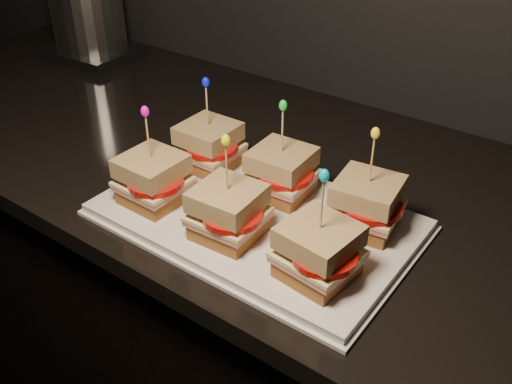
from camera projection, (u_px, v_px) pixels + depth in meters
The scene contains 48 objects.
granite_slab at pixel (431, 234), 0.87m from camera, with size 2.61×0.68×0.03m, color black.
platter at pixel (256, 217), 0.86m from camera, with size 0.46×0.28×0.02m, color silver.
platter_rim at pixel (256, 221), 0.87m from camera, with size 0.47×0.30×0.01m, color silver.
sandwich_0_bread_bot at pixel (210, 159), 0.97m from camera, with size 0.09×0.09×0.02m, color #5B3416.
sandwich_0_ham at pixel (209, 151), 0.96m from camera, with size 0.09×0.09×0.01m, color #C86E64.
sandwich_0_cheese at pixel (209, 148), 0.96m from camera, with size 0.10×0.09×0.01m, color beige.
sandwich_0_tomato at pixel (212, 147), 0.94m from camera, with size 0.09×0.09×0.01m, color #B30F0A.
sandwich_0_bread_top at pixel (208, 133), 0.94m from camera, with size 0.09×0.09×0.03m, color brown.
sandwich_0_pick at pixel (207, 108), 0.92m from camera, with size 0.00×0.00×0.09m, color tan.
sandwich_0_frill at pixel (206, 82), 0.89m from camera, with size 0.01×0.01×0.02m, color #0B13DD.
sandwich_1_bread_bot at pixel (281, 187), 0.90m from camera, with size 0.09×0.09×0.02m, color #5B3416.
sandwich_1_ham at pixel (281, 178), 0.89m from camera, with size 0.09×0.09×0.01m, color #C86E64.
sandwich_1_cheese at pixel (281, 174), 0.88m from camera, with size 0.10×0.09×0.01m, color beige.
sandwich_1_tomato at pixel (286, 174), 0.87m from camera, with size 0.09×0.09×0.01m, color #B30F0A.
sandwich_1_bread_top at pixel (282, 159), 0.87m from camera, with size 0.09×0.09×0.03m, color brown.
sandwich_1_pick at pixel (282, 133), 0.84m from camera, with size 0.00×0.00×0.09m, color tan.
sandwich_1_frill at pixel (283, 105), 0.82m from camera, with size 0.01×0.01×0.02m, color green.
sandwich_2_bread_bot at pixel (364, 219), 0.82m from camera, with size 0.09×0.09×0.02m, color #5B3416.
sandwich_2_ham at pixel (365, 210), 0.82m from camera, with size 0.09×0.09×0.01m, color #C86E64.
sandwich_2_cheese at pixel (366, 206), 0.81m from camera, with size 0.10×0.09×0.01m, color beige.
sandwich_2_tomato at pixel (372, 207), 0.80m from camera, with size 0.09×0.09×0.01m, color #B30F0A.
sandwich_2_bread_top at pixel (368, 190), 0.80m from camera, with size 0.09×0.09×0.03m, color brown.
sandwich_2_pick at pixel (372, 163), 0.77m from camera, with size 0.00×0.00×0.09m, color tan.
sandwich_2_frill at pixel (375, 133), 0.75m from camera, with size 0.01×0.01×0.02m, color yellow.
sandwich_3_bread_bot at pixel (155, 194), 0.88m from camera, with size 0.09×0.09×0.02m, color #5B3416.
sandwich_3_ham at pixel (154, 185), 0.87m from camera, with size 0.09×0.09×0.01m, color #C86E64.
sandwich_3_cheese at pixel (153, 181), 0.87m from camera, with size 0.10×0.09×0.01m, color beige.
sandwich_3_tomato at pixel (155, 181), 0.85m from camera, with size 0.09×0.09×0.01m, color #B30F0A.
sandwich_3_bread_top at pixel (151, 166), 0.85m from camera, with size 0.09×0.09×0.03m, color brown.
sandwich_3_pick at pixel (148, 140), 0.83m from camera, with size 0.00×0.00×0.09m, color tan.
sandwich_3_frill at pixel (145, 111), 0.80m from camera, with size 0.01×0.01×0.02m, color #C40FAA.
sandwich_4_bread_bot at pixel (229, 227), 0.81m from camera, with size 0.09×0.09×0.02m, color #5B3416.
sandwich_4_ham at pixel (228, 218), 0.80m from camera, with size 0.09×0.09×0.01m, color #C86E64.
sandwich_4_cheese at pixel (228, 214), 0.79m from camera, with size 0.10×0.09×0.01m, color beige.
sandwich_4_tomato at pixel (232, 215), 0.78m from camera, with size 0.09×0.09×0.01m, color #B30F0A.
sandwich_4_bread_top at pixel (228, 198), 0.78m from camera, with size 0.09×0.09×0.03m, color brown.
sandwich_4_pick at pixel (227, 170), 0.76m from camera, with size 0.00×0.00×0.09m, color tan.
sandwich_4_frill at pixel (226, 140), 0.73m from camera, with size 0.01×0.01×0.02m, color #E4EE02.
sandwich_5_bread_bot at pixel (317, 268), 0.73m from camera, with size 0.09×0.09×0.02m, color #5B3416.
sandwich_5_ham at pixel (318, 258), 0.73m from camera, with size 0.09×0.09×0.01m, color #C86E64.
sandwich_5_cheese at pixel (318, 254), 0.72m from camera, with size 0.10×0.09×0.01m, color beige.
sandwich_5_tomato at pixel (324, 255), 0.71m from camera, with size 0.09×0.09×0.01m, color #B30F0A.
sandwich_5_bread_top at pixel (319, 237), 0.71m from camera, with size 0.09×0.09×0.03m, color brown.
sandwich_5_pick at pixel (322, 207), 0.68m from camera, with size 0.00×0.00×0.09m, color tan.
sandwich_5_frill at pixel (324, 176), 0.66m from camera, with size 0.01×0.01×0.02m, color #03ADBE.
appliance_base at pixel (94, 52), 1.46m from camera, with size 0.21×0.18×0.03m, color #262628.
appliance_body at pixel (86, 2), 1.39m from camera, with size 0.18×0.18×0.23m, color silver.
appliance at pixel (86, 4), 1.39m from camera, with size 0.21×0.18×0.27m, color silver, non-canonical shape.
Camera 1 is at (0.34, 0.95, 1.45)m, focal length 40.00 mm.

